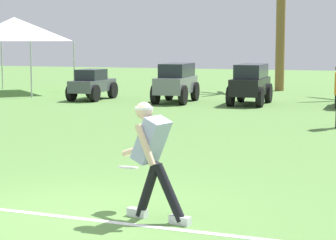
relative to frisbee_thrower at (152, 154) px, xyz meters
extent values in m
plane|color=#56813E|center=(-0.92, -0.26, -0.80)|extent=(80.00, 80.00, 0.00)
cube|color=white|center=(-0.92, -0.25, -0.79)|extent=(23.31, 1.34, 0.01)
cylinder|color=black|center=(-0.06, 0.02, -0.44)|extent=(0.37, 0.20, 0.72)
cube|color=silver|center=(-0.21, 0.06, -0.75)|extent=(0.28, 0.16, 0.10)
cylinder|color=black|center=(0.24, -0.07, -0.44)|extent=(0.46, 0.23, 0.69)
cube|color=silver|center=(0.39, -0.10, -0.75)|extent=(0.28, 0.16, 0.10)
cube|color=#9EA3D1|center=(-0.01, 0.00, 0.17)|extent=(0.47, 0.43, 0.58)
sphere|color=beige|center=(-0.11, 0.03, 0.51)|extent=(0.26, 0.26, 0.21)
cylinder|color=white|center=(-0.11, 0.03, 0.54)|extent=(0.26, 0.26, 0.03)
cylinder|color=beige|center=(-0.23, 0.25, 0.02)|extent=(0.57, 0.23, 0.27)
cylinder|color=beige|center=(-0.01, -0.20, 0.14)|extent=(0.29, 0.15, 0.49)
cylinder|color=white|center=(-0.44, 0.32, -0.25)|extent=(0.29, 0.29, 0.06)
cube|color=#474C51|center=(-7.46, 14.20, -0.29)|extent=(0.91, 2.21, 0.42)
cube|color=#1E232B|center=(-7.47, 14.10, 0.11)|extent=(0.80, 1.11, 0.38)
cylinder|color=black|center=(-7.91, 14.97, -0.50)|extent=(0.18, 0.60, 0.60)
cylinder|color=black|center=(-7.01, 14.96, -0.50)|extent=(0.18, 0.60, 0.60)
cylinder|color=black|center=(-7.92, 13.43, -0.50)|extent=(0.18, 0.60, 0.60)
cylinder|color=black|center=(-7.02, 13.42, -0.50)|extent=(0.18, 0.60, 0.60)
cube|color=slate|center=(-4.30, 14.17, -0.19)|extent=(1.07, 2.44, 0.55)
cube|color=#1E232B|center=(-4.31, 14.32, 0.31)|extent=(0.92, 1.84, 0.46)
cylinder|color=black|center=(-4.82, 14.99, -0.47)|extent=(0.21, 0.67, 0.66)
cylinder|color=black|center=(-3.86, 15.03, -0.47)|extent=(0.21, 0.67, 0.66)
cylinder|color=black|center=(-4.74, 13.31, -0.47)|extent=(0.21, 0.67, 0.66)
cylinder|color=black|center=(-3.78, 13.36, -0.47)|extent=(0.21, 0.67, 0.66)
cube|color=black|center=(-1.73, 14.28, -0.19)|extent=(0.98, 2.41, 0.55)
cube|color=#1E232B|center=(-1.73, 14.43, 0.31)|extent=(0.86, 1.81, 0.46)
cylinder|color=black|center=(-2.22, 15.11, -0.47)|extent=(0.19, 0.66, 0.66)
cylinder|color=black|center=(-1.26, 15.12, -0.47)|extent=(0.19, 0.66, 0.66)
cylinder|color=black|center=(-2.20, 13.44, -0.47)|extent=(0.19, 0.66, 0.66)
cylinder|color=black|center=(-1.24, 13.45, -0.47)|extent=(0.19, 0.66, 0.66)
cylinder|color=brown|center=(-1.75, 20.53, 1.88)|extent=(0.38, 0.38, 5.35)
cylinder|color=#B2B5BA|center=(-9.97, 17.74, 0.25)|extent=(0.06, 0.06, 2.10)
cylinder|color=#B2B5BA|center=(-13.49, 17.74, 0.25)|extent=(0.06, 0.06, 2.10)
cylinder|color=#B2B5BA|center=(-9.97, 14.22, 0.25)|extent=(0.06, 0.06, 2.10)
pyramid|color=white|center=(-11.73, 15.98, 1.78)|extent=(3.69, 3.69, 0.95)
camera|label=1|loc=(2.64, -7.22, 1.36)|focal=70.00mm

